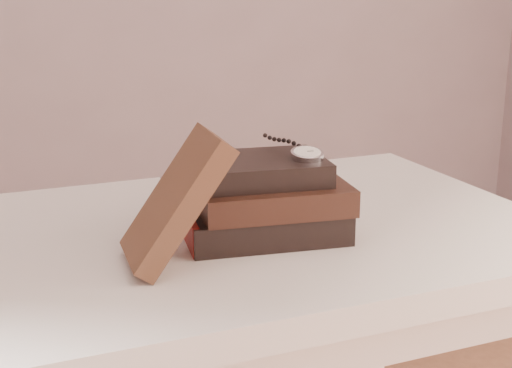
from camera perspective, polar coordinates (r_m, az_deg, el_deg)
name	(u,v)px	position (r m, az deg, el deg)	size (l,w,h in m)	color
table	(206,290)	(1.08, -3.93, -8.18)	(1.00, 0.60, 0.75)	silver
book_stack	(264,200)	(1.01, 0.60, -1.26)	(0.24, 0.18, 0.11)	black
journal	(176,200)	(0.90, -6.20, -1.24)	(0.03, 0.11, 0.19)	#3A2116
pocket_watch	(305,153)	(1.00, 3.79, 2.44)	(0.05, 0.15, 0.02)	silver
eyeglasses	(198,182)	(1.06, -4.49, 0.15)	(0.10, 0.12, 0.04)	silver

